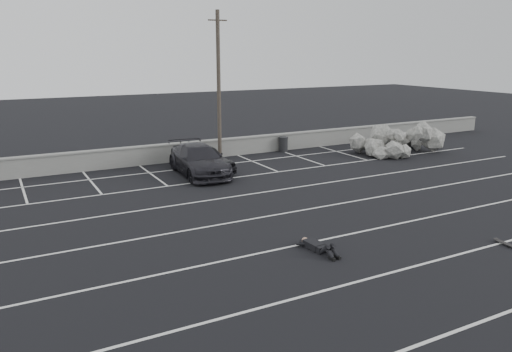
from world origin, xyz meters
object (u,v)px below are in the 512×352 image
trash_bin (283,144)px  skateboard (505,243)px  car_right (199,160)px  car_left (204,158)px  person (314,242)px  utility_pole (219,86)px  riprap_pile (393,144)px

trash_bin → skateboard: trash_bin is taller
skateboard → car_right: bearing=116.3°
car_left → car_right: car_right is taller
person → skateboard: 6.25m
utility_pole → person: bearing=-101.8°
car_left → utility_pole: bearing=40.2°
car_left → trash_bin: car_left is taller
riprap_pile → person: 16.84m
car_right → riprap_pile: (12.70, -0.44, -0.19)m
riprap_pile → skateboard: (-7.54, -13.20, -0.50)m
car_right → person: car_right is taller
trash_bin → person: size_ratio=0.41×
car_right → riprap_pile: bearing=1.3°
skateboard → car_left: bearing=114.0°
trash_bin → person: (-7.34, -13.98, -0.25)m
car_right → utility_pole: (2.39, 2.73, 3.45)m
trash_bin → riprap_pile: bearing=-30.9°
car_left → car_right: size_ratio=0.81×
car_left → car_right: 0.66m
utility_pole → person: utility_pole is taller
car_left → utility_pole: 4.59m
person → riprap_pile: bearing=35.1°
riprap_pile → skateboard: size_ratio=8.83×
car_right → person: size_ratio=2.30×
riprap_pile → person: riprap_pile is taller
skateboard → trash_bin: bearing=89.7°
car_left → skateboard: size_ratio=6.10×
person → skateboard: (5.63, -2.71, -0.16)m
car_left → trash_bin: (6.40, 2.59, -0.24)m
car_left → car_right: (-0.47, -0.46, 0.04)m
car_left → car_right: bearing=-145.0°
person → utility_pole: bearing=74.7°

